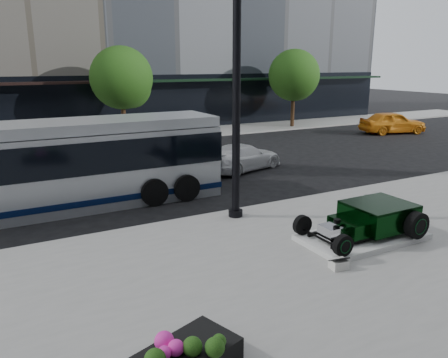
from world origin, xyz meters
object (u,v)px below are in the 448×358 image
hot_rod (373,217)px  white_sedan (242,157)px  lamppost (236,96)px  transit_bus (41,167)px  yellow_taxi (393,122)px

hot_rod → white_sedan: 8.96m
hot_rod → lamppost: size_ratio=0.40×
transit_bus → yellow_taxi: (23.54, 6.21, -0.72)m
transit_bus → white_sedan: 8.94m
hot_rod → yellow_taxi: (15.95, 13.32, 0.07)m
transit_bus → lamppost: bearing=-36.7°
lamppost → white_sedan: 7.39m
transit_bus → white_sedan: transit_bus is taller
lamppost → transit_bus: (-5.16, 3.84, -2.35)m
transit_bus → white_sedan: (8.72, 1.78, -0.88)m
lamppost → yellow_taxi: lamppost is taller
lamppost → yellow_taxi: bearing=28.7°
transit_bus → white_sedan: bearing=11.5°
white_sedan → hot_rod: bearing=155.6°
white_sedan → yellow_taxi: 15.48m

